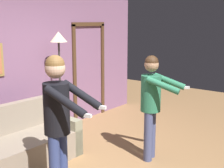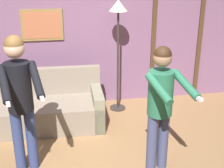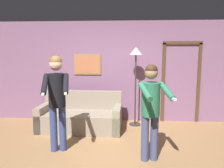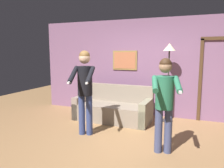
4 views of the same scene
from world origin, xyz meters
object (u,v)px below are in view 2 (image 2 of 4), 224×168
(couch, at_px, (43,109))
(person_standing_left, at_px, (20,93))
(torchiere_lamp, at_px, (118,22))
(person_standing_right, at_px, (161,100))

(couch, relative_size, person_standing_left, 1.10)
(couch, xyz_separation_m, person_standing_left, (-0.17, -1.17, 0.79))
(torchiere_lamp, bearing_deg, person_standing_right, -84.64)
(torchiere_lamp, height_order, person_standing_left, torchiere_lamp)
(couch, distance_m, person_standing_right, 2.16)
(person_standing_right, bearing_deg, person_standing_left, 170.92)
(couch, bearing_deg, person_standing_left, -98.18)
(couch, relative_size, person_standing_right, 1.19)
(torchiere_lamp, xyz_separation_m, person_standing_left, (-1.46, -1.56, -0.51))
(torchiere_lamp, height_order, person_standing_right, torchiere_lamp)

